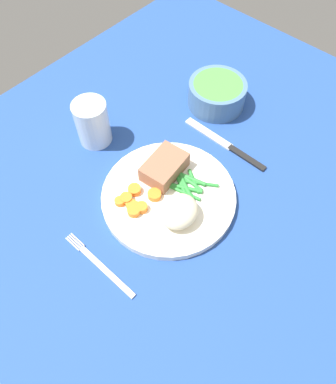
# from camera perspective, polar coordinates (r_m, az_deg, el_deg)

# --- Properties ---
(dining_table) EXTENTS (1.20, 0.90, 0.02)m
(dining_table) POSITION_cam_1_polar(r_m,az_deg,el_deg) (0.74, -1.90, 0.08)
(dining_table) COLOR #234793
(dining_table) RESTS_ON ground
(dinner_plate) EXTENTS (0.26, 0.26, 0.02)m
(dinner_plate) POSITION_cam_1_polar(r_m,az_deg,el_deg) (0.71, 0.00, -0.78)
(dinner_plate) COLOR white
(dinner_plate) RESTS_ON dining_table
(meat_portion) EXTENTS (0.10, 0.07, 0.03)m
(meat_portion) POSITION_cam_1_polar(r_m,az_deg,el_deg) (0.72, -0.56, 3.87)
(meat_portion) COLOR #936047
(meat_portion) RESTS_ON dinner_plate
(mashed_potatoes) EXTENTS (0.07, 0.07, 0.04)m
(mashed_potatoes) POSITION_cam_1_polar(r_m,az_deg,el_deg) (0.66, 1.65, -2.99)
(mashed_potatoes) COLOR beige
(mashed_potatoes) RESTS_ON dinner_plate
(carrot_slices) EXTENTS (0.08, 0.06, 0.01)m
(carrot_slices) POSITION_cam_1_polar(r_m,az_deg,el_deg) (0.69, -4.93, -1.49)
(carrot_slices) COLOR orange
(carrot_slices) RESTS_ON dinner_plate
(green_beans) EXTENTS (0.07, 0.09, 0.01)m
(green_beans) POSITION_cam_1_polar(r_m,az_deg,el_deg) (0.71, 3.00, 1.12)
(green_beans) COLOR #2D8C38
(green_beans) RESTS_ON dinner_plate
(fork) EXTENTS (0.01, 0.17, 0.00)m
(fork) POSITION_cam_1_polar(r_m,az_deg,el_deg) (0.66, -10.43, -11.03)
(fork) COLOR silver
(fork) RESTS_ON dining_table
(knife) EXTENTS (0.02, 0.20, 0.01)m
(knife) POSITION_cam_1_polar(r_m,az_deg,el_deg) (0.80, 8.98, 7.16)
(knife) COLOR black
(knife) RESTS_ON dining_table
(water_glass) EXTENTS (0.07, 0.07, 0.10)m
(water_glass) POSITION_cam_1_polar(r_m,az_deg,el_deg) (0.79, -11.46, 10.05)
(water_glass) COLOR silver
(water_glass) RESTS_ON dining_table
(salad_bowl) EXTENTS (0.13, 0.13, 0.06)m
(salad_bowl) POSITION_cam_1_polar(r_m,az_deg,el_deg) (0.86, 7.55, 14.90)
(salad_bowl) COLOR #4C7299
(salad_bowl) RESTS_ON dining_table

